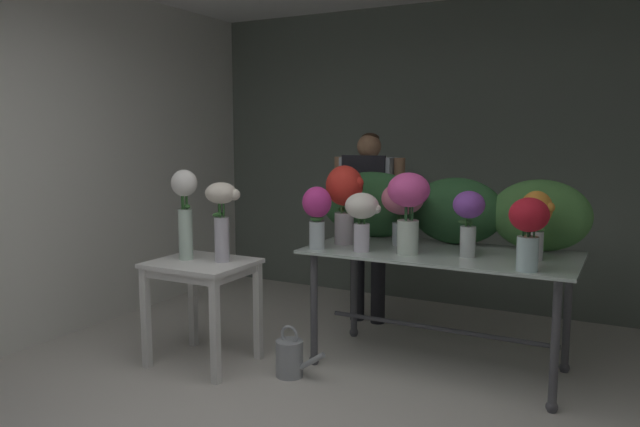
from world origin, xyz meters
The scene contains 18 objects.
ground_plane centered at (0.00, 1.72, 0.00)m, with size 7.56×7.56×0.00m, color beige.
wall_back centered at (0.00, 3.44, 1.38)m, with size 4.80×0.12×2.76m, color slate.
wall_left centered at (-2.40, 1.72, 1.38)m, with size 0.12×3.56×2.76m, color silver.
display_table_glass centered at (0.46, 1.80, 0.68)m, with size 1.75×0.86×0.81m.
side_table_white centered at (-1.00, 1.14, 0.62)m, with size 0.66×0.57×0.72m.
florist centered at (-0.37, 2.53, 0.98)m, with size 0.63×0.24×1.59m.
foliage_backdrop centered at (0.44, 2.11, 1.05)m, with size 1.95×0.27×0.49m.
vase_violet_peonies centered at (0.67, 1.71, 1.07)m, with size 0.20×0.20×0.42m.
vase_scarlet_lilies centered at (-0.22, 1.75, 1.16)m, with size 0.28×0.26×0.56m.
vase_ivory_freesia centered at (0.01, 1.55, 1.06)m, with size 0.24×0.22×0.39m.
vase_crimson_ranunculus centered at (1.07, 1.47, 1.07)m, with size 0.22×0.22×0.42m.
vase_sunset_stock centered at (1.06, 1.80, 1.07)m, with size 0.21×0.19×0.43m.
vase_rosy_anemones centered at (0.16, 1.90, 1.10)m, with size 0.30×0.30×0.44m.
vase_fuchsia_hydrangea centered at (0.30, 1.62, 1.14)m, with size 0.27×0.27×0.53m.
vase_magenta_tulips centered at (-0.30, 1.50, 1.07)m, with size 0.20×0.20×0.42m.
vase_white_roses_tall centered at (-1.14, 1.14, 1.09)m, with size 0.19×0.18×0.62m.
vase_cream_lisianthus_tall centered at (-0.87, 1.20, 1.06)m, with size 0.24×0.21×0.54m.
watering_can centered at (-0.35, 1.22, 0.13)m, with size 0.35×0.18×0.34m.
Camera 1 is at (1.58, -2.03, 1.58)m, focal length 33.63 mm.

